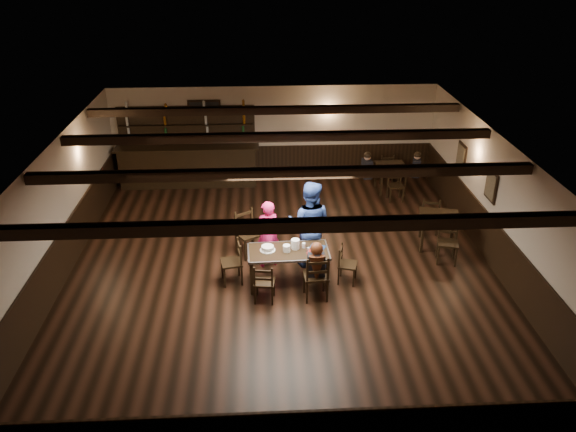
{
  "coord_description": "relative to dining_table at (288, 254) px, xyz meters",
  "views": [
    {
      "loc": [
        -0.42,
        -10.15,
        6.34
      ],
      "look_at": [
        0.14,
        0.2,
        1.15
      ],
      "focal_mm": 35.0,
      "sensor_mm": 36.0,
      "label": 1
    }
  ],
  "objects": [
    {
      "name": "chair_near_left",
      "position": [
        -0.5,
        -0.65,
        -0.19
      ],
      "size": [
        0.43,
        0.42,
        0.83
      ],
      "color": "black",
      "rests_on": "ground"
    },
    {
      "name": "seated_person",
      "position": [
        0.5,
        -0.56,
        0.14
      ],
      "size": [
        0.33,
        0.49,
        0.8
      ],
      "color": "black",
      "rests_on": "ground"
    },
    {
      "name": "bg_patron_left",
      "position": [
        2.36,
        4.34,
        0.15
      ],
      "size": [
        0.26,
        0.37,
        0.72
      ],
      "color": "black",
      "rests_on": "ground"
    },
    {
      "name": "chair_end_right",
      "position": [
        1.13,
        0.0,
        -0.2
      ],
      "size": [
        0.45,
        0.47,
        0.81
      ],
      "color": "black",
      "rests_on": "ground"
    },
    {
      "name": "chair_far_pushed",
      "position": [
        -0.85,
        1.25,
        -0.07
      ],
      "size": [
        0.65,
        0.64,
        1.03
      ],
      "color": "black",
      "rests_on": "ground"
    },
    {
      "name": "chair_near_right",
      "position": [
        0.51,
        -0.63,
        -0.1
      ],
      "size": [
        0.49,
        0.47,
        0.98
      ],
      "color": "black",
      "rests_on": "ground"
    },
    {
      "name": "drink_glass",
      "position": [
        0.31,
        0.11,
        0.13
      ],
      "size": [
        0.07,
        0.07,
        0.11
      ],
      "primitive_type": "cylinder",
      "color": "silver",
      "rests_on": "dining_table"
    },
    {
      "name": "plate_stack_b",
      "position": [
        0.14,
        0.09,
        0.18
      ],
      "size": [
        0.17,
        0.17,
        0.2
      ],
      "primitive_type": "cylinder",
      "color": "white",
      "rests_on": "dining_table"
    },
    {
      "name": "pepper_shaker",
      "position": [
        0.37,
        -0.06,
        0.12
      ],
      "size": [
        0.04,
        0.04,
        0.09
      ],
      "primitive_type": "cylinder",
      "color": "#A5A8AD",
      "rests_on": "dining_table"
    },
    {
      "name": "chair_end_left",
      "position": [
        -1.06,
        0.12,
        -0.14
      ],
      "size": [
        0.48,
        0.5,
        0.91
      ],
      "color": "black",
      "rests_on": "ground"
    },
    {
      "name": "cake",
      "position": [
        -0.41,
        0.04,
        0.12
      ],
      "size": [
        0.31,
        0.31,
        0.1
      ],
      "color": "white",
      "rests_on": "dining_table"
    },
    {
      "name": "plate_stack_a",
      "position": [
        -0.03,
        -0.02,
        0.15
      ],
      "size": [
        0.15,
        0.15,
        0.14
      ],
      "primitive_type": "cylinder",
      "color": "white",
      "rests_on": "dining_table"
    },
    {
      "name": "man_blue",
      "position": [
        0.48,
        0.72,
        0.28
      ],
      "size": [
        1.08,
        0.94,
        1.91
      ],
      "primitive_type": "imported",
      "rotation": [
        0.0,
        0.0,
        2.88
      ],
      "color": "navy",
      "rests_on": "ground"
    },
    {
      "name": "menu_red",
      "position": [
        0.51,
        -0.08,
        0.08
      ],
      "size": [
        0.3,
        0.21,
        0.0
      ],
      "primitive_type": "cube",
      "rotation": [
        0.0,
        0.0,
        -0.0
      ],
      "color": "maroon",
      "rests_on": "dining_table"
    },
    {
      "name": "bar_counter",
      "position": [
        -2.51,
        5.25,
        0.05
      ],
      "size": [
        3.95,
        0.7,
        2.2
      ],
      "color": "black",
      "rests_on": "ground"
    },
    {
      "name": "salt_shaker",
      "position": [
        0.39,
        -0.07,
        0.13
      ],
      "size": [
        0.04,
        0.04,
        0.1
      ],
      "primitive_type": "cylinder",
      "color": "silver",
      "rests_on": "dining_table"
    },
    {
      "name": "back_table_a",
      "position": [
        3.45,
        1.34,
        -0.02
      ],
      "size": [
        1.03,
        1.03,
        0.75
      ],
      "color": "black",
      "rests_on": "ground"
    },
    {
      "name": "dining_table",
      "position": [
        0.0,
        0.0,
        0.0
      ],
      "size": [
        1.64,
        0.86,
        0.75
      ],
      "color": "black",
      "rests_on": "ground"
    },
    {
      "name": "tea_light",
      "position": [
        0.1,
        0.06,
        0.1
      ],
      "size": [
        0.05,
        0.05,
        0.06
      ],
      "color": "#A5A8AD",
      "rests_on": "dining_table"
    },
    {
      "name": "back_table_b",
      "position": [
        3.06,
        4.47,
        -0.03
      ],
      "size": [
        0.82,
        0.82,
        0.75
      ],
      "color": "black",
      "rests_on": "ground"
    },
    {
      "name": "room_shell",
      "position": [
        -0.09,
        0.57,
        1.07
      ],
      "size": [
        9.02,
        10.02,
        2.71
      ],
      "color": "beige",
      "rests_on": "ground"
    },
    {
      "name": "woman_pink",
      "position": [
        -0.4,
        0.72,
        0.08
      ],
      "size": [
        0.63,
        0.52,
        1.5
      ],
      "primitive_type": "imported",
      "rotation": [
        0.0,
        0.0,
        3.47
      ],
      "color": "#E91C83",
      "rests_on": "ground"
    },
    {
      "name": "ground",
      "position": [
        -0.1,
        0.53,
        -0.67
      ],
      "size": [
        10.0,
        10.0,
        0.0
      ],
      "primitive_type": "plane",
      "color": "black",
      "rests_on": "ground"
    },
    {
      "name": "bg_patron_right",
      "position": [
        3.72,
        4.37,
        0.14
      ],
      "size": [
        0.28,
        0.38,
        0.69
      ],
      "color": "black",
      "rests_on": "ground"
    },
    {
      "name": "menu_blue",
      "position": [
        0.6,
        0.12,
        0.08
      ],
      "size": [
        0.36,
        0.32,
        0.0
      ],
      "primitive_type": "cube",
      "rotation": [
        0.0,
        0.0,
        -0.46
      ],
      "color": "navy",
      "rests_on": "dining_table"
    }
  ]
}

